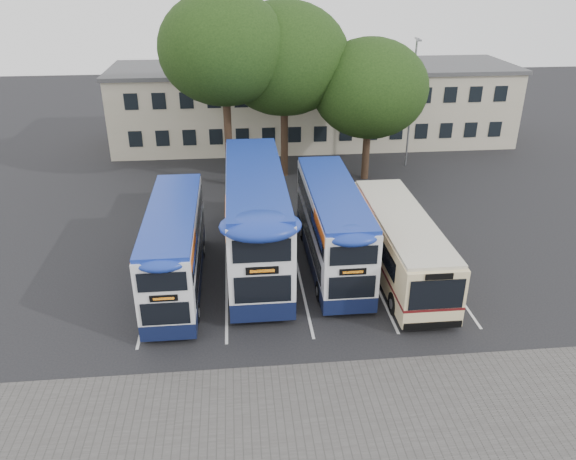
% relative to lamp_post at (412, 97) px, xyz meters
% --- Properties ---
extents(ground, '(120.00, 120.00, 0.00)m').
position_rel_lamp_post_xyz_m(ground, '(-6.00, -19.97, -5.08)').
color(ground, black).
rests_on(ground, ground).
extents(paving_strip, '(40.00, 6.00, 0.01)m').
position_rel_lamp_post_xyz_m(paving_strip, '(-8.00, -24.97, -5.08)').
color(paving_strip, '#595654').
rests_on(paving_strip, ground).
extents(bay_lines, '(14.12, 11.00, 0.01)m').
position_rel_lamp_post_xyz_m(bay_lines, '(-9.75, -14.97, -5.08)').
color(bay_lines, silver).
rests_on(bay_lines, ground).
extents(depot_building, '(32.40, 8.40, 6.20)m').
position_rel_lamp_post_xyz_m(depot_building, '(-6.00, 7.02, -1.93)').
color(depot_building, '#BBB697').
rests_on(depot_building, ground).
extents(lamp_post, '(0.25, 1.05, 9.06)m').
position_rel_lamp_post_xyz_m(lamp_post, '(0.00, 0.00, 0.00)').
color(lamp_post, gray).
rests_on(lamp_post, ground).
extents(tree_left, '(8.11, 8.11, 12.36)m').
position_rel_lamp_post_xyz_m(tree_left, '(-13.01, -2.80, 3.81)').
color(tree_left, black).
rests_on(tree_left, ground).
extents(tree_mid, '(8.57, 8.57, 11.66)m').
position_rel_lamp_post_xyz_m(tree_mid, '(-9.17, -1.19, 2.92)').
color(tree_mid, black).
rests_on(tree_mid, ground).
extents(tree_right, '(7.60, 7.60, 9.47)m').
position_rel_lamp_post_xyz_m(tree_right, '(-3.65, -2.40, 1.14)').
color(tree_right, black).
rests_on(tree_right, ground).
extents(bus_dd_left, '(2.26, 9.32, 3.88)m').
position_rel_lamp_post_xyz_m(bus_dd_left, '(-15.51, -15.69, -2.95)').
color(bus_dd_left, '#10183B').
rests_on(bus_dd_left, ground).
extents(bus_dd_mid, '(2.78, 11.48, 4.79)m').
position_rel_lamp_post_xyz_m(bus_dd_mid, '(-11.72, -13.78, -2.45)').
color(bus_dd_mid, '#10183B').
rests_on(bus_dd_mid, ground).
extents(bus_dd_right, '(2.38, 9.80, 4.08)m').
position_rel_lamp_post_xyz_m(bus_dd_right, '(-8.03, -14.37, -2.84)').
color(bus_dd_right, '#10183B').
rests_on(bus_dd_right, ground).
extents(bus_single, '(2.58, 10.13, 3.02)m').
position_rel_lamp_post_xyz_m(bus_single, '(-4.93, -15.48, -3.37)').
color(bus_single, beige).
rests_on(bus_single, ground).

